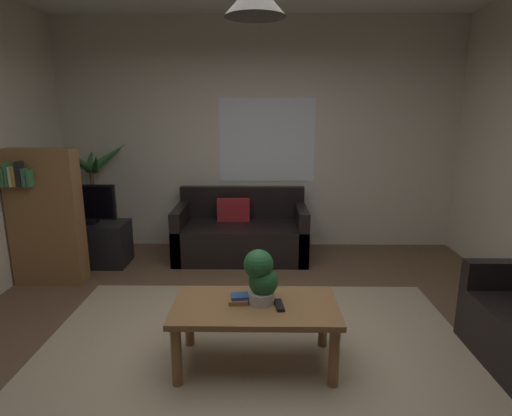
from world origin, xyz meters
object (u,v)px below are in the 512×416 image
Objects in this scene: coffee_table at (256,314)px; book_on_table_0 at (238,301)px; remote_on_table_0 at (279,305)px; potted_palm_corner at (94,198)px; bookshelf_corner at (45,216)px; tv_stand at (89,244)px; tv at (84,204)px; couch_under_window at (241,235)px; book_on_table_1 at (240,296)px; potted_plant_on_table at (261,276)px.

coffee_table is 0.15m from book_on_table_0.
remote_on_table_0 reaches higher than coffee_table.
potted_palm_corner reaches higher than bookshelf_corner.
remote_on_table_0 is at bearing -31.77° from bookshelf_corner.
remote_on_table_0 is 2.91m from tv_stand.
coffee_table is at bearing -44.48° from tv_stand.
tv is 0.54m from bookshelf_corner.
tv is 0.50m from potted_palm_corner.
potted_palm_corner is (-1.93, 2.38, 0.22)m from book_on_table_0.
bookshelf_corner is (-2.03, 1.38, 0.24)m from book_on_table_0.
remote_on_table_0 is (0.37, -2.25, 0.19)m from couch_under_window.
remote_on_table_0 is 2.74m from bookshelf_corner.
book_on_table_0 is at bearing -50.88° from potted_palm_corner.
tv_stand is at bearing 134.46° from book_on_table_1.
coffee_table is at bearing -33.07° from bookshelf_corner.
book_on_table_1 is 0.14× the size of tv_stand.
bookshelf_corner is (-2.19, 1.36, 0.07)m from potted_plant_on_table.
potted_palm_corner reaches higher than tv.
potted_plant_on_table is (0.24, -2.17, 0.37)m from couch_under_window.
potted_palm_corner is (-2.09, 2.36, 0.04)m from potted_plant_on_table.
book_on_table_0 is (0.09, -2.19, 0.20)m from couch_under_window.
book_on_table_1 is (0.10, -2.18, 0.22)m from couch_under_window.
potted_plant_on_table is at bearing -42.93° from tv.
bookshelf_corner is (-0.19, -0.51, -0.01)m from tv.
tv reaches higher than book_on_table_1.
bookshelf_corner reaches higher than book_on_table_0.
coffee_table is 3.01× the size of potted_plant_on_table.
potted_palm_corner is (-0.09, 0.47, 0.44)m from tv_stand.
bookshelf_corner is (-0.10, -1.00, 0.03)m from potted_palm_corner.
coffee_table is at bearing -128.84° from potted_plant_on_table.
book_on_table_0 is at bearing -45.90° from tv_stand.
book_on_table_1 is at bearing -177.27° from potted_plant_on_table.
tv is (-1.85, 1.89, 0.25)m from book_on_table_0.
book_on_table_1 reaches higher than tv_stand.
book_on_table_1 is at bearing -87.44° from couch_under_window.
potted_plant_on_table is at bearing -83.58° from couch_under_window.
coffee_table is 3.18m from potted_palm_corner.
bookshelf_corner is (-2.32, 1.43, 0.25)m from remote_on_table_0.
book_on_table_1 is 0.09× the size of bookshelf_corner.
potted_plant_on_table is 2.78m from tv_stand.
remote_on_table_0 is (0.27, -0.07, -0.03)m from book_on_table_1.
coffee_table is 7.11× the size of remote_on_table_0.
book_on_table_0 is 2.66m from tv_stand.
couch_under_window is at bearing 95.34° from coffee_table.
remote_on_table_0 is 2.90m from tv.
book_on_table_1 is 0.32× the size of potted_plant_on_table.
book_on_table_0 is 0.83× the size of remote_on_table_0.
tv_stand is at bearing 135.52° from coffee_table.
remote_on_table_0 is at bearing -42.68° from tv_stand.
remote_on_table_0 is at bearing -42.37° from tv.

